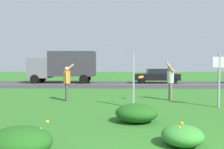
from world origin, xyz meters
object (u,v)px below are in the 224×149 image
(person_thrower_orange_shirt, at_px, (67,80))
(frisbee_orange, at_px, (141,77))
(person_catcher_red_cap_gray_shirt, at_px, (170,80))
(sign_post_near_path, at_px, (134,80))
(box_truck_gray, at_px, (64,65))
(sign_post_by_roadside, at_px, (219,75))
(car_black_center_left, at_px, (157,76))

(person_thrower_orange_shirt, distance_m, frisbee_orange, 3.65)
(person_catcher_red_cap_gray_shirt, relative_size, frisbee_orange, 6.41)
(sign_post_near_path, relative_size, frisbee_orange, 7.63)
(sign_post_near_path, distance_m, frisbee_orange, 2.06)
(frisbee_orange, bearing_deg, box_truck_gray, 118.11)
(person_thrower_orange_shirt, xyz_separation_m, box_truck_gray, (-3.02, 12.61, 0.79))
(person_thrower_orange_shirt, xyz_separation_m, frisbee_orange, (3.65, 0.12, 0.16))
(person_catcher_red_cap_gray_shirt, bearing_deg, box_truck_gray, 123.61)
(sign_post_by_roadside, height_order, box_truck_gray, box_truck_gray)
(car_black_center_left, bearing_deg, sign_post_near_path, -102.86)
(person_thrower_orange_shirt, bearing_deg, sign_post_near_path, -30.77)
(person_catcher_red_cap_gray_shirt, height_order, car_black_center_left, person_catcher_red_cap_gray_shirt)
(box_truck_gray, bearing_deg, frisbee_orange, -61.89)
(person_thrower_orange_shirt, height_order, person_catcher_red_cap_gray_shirt, person_catcher_red_cap_gray_shirt)
(sign_post_near_path, distance_m, car_black_center_left, 14.86)
(sign_post_by_roadside, relative_size, frisbee_orange, 7.44)
(sign_post_near_path, xyz_separation_m, sign_post_by_roadside, (3.55, 0.22, 0.22))
(sign_post_near_path, height_order, sign_post_by_roadside, sign_post_near_path)
(sign_post_near_path, xyz_separation_m, person_thrower_orange_shirt, (-3.15, 1.87, -0.12))
(car_black_center_left, bearing_deg, sign_post_by_roadside, -89.03)
(car_black_center_left, bearing_deg, person_thrower_orange_shirt, -117.10)
(sign_post_by_roadside, bearing_deg, car_black_center_left, 90.97)
(sign_post_by_roadside, bearing_deg, box_truck_gray, 124.27)
(sign_post_near_path, distance_m, person_catcher_red_cap_gray_shirt, 2.98)
(person_thrower_orange_shirt, xyz_separation_m, person_catcher_red_cap_gray_shirt, (5.13, 0.34, 0.02))
(sign_post_by_roadside, height_order, person_thrower_orange_shirt, sign_post_by_roadside)
(car_black_center_left, height_order, box_truck_gray, box_truck_gray)
(person_thrower_orange_shirt, height_order, car_black_center_left, person_thrower_orange_shirt)
(car_black_center_left, xyz_separation_m, box_truck_gray, (-9.48, -0.00, 1.06))
(sign_post_by_roadside, xyz_separation_m, person_catcher_red_cap_gray_shirt, (-1.57, 2.00, -0.32))
(person_catcher_red_cap_gray_shirt, relative_size, box_truck_gray, 0.29)
(sign_post_by_roadside, relative_size, person_thrower_orange_shirt, 1.21)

